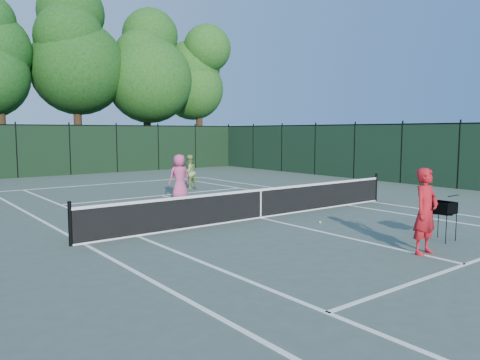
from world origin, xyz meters
TOP-DOWN VIEW (x-y plane):
  - ground at (0.00, 0.00)m, footprint 90.00×90.00m
  - sideline_doubles_left at (-5.49, 0.00)m, footprint 0.10×23.77m
  - sideline_doubles_right at (5.49, 0.00)m, footprint 0.10×23.77m
  - sideline_singles_left at (-4.12, 0.00)m, footprint 0.10×23.77m
  - sideline_singles_right at (4.12, 0.00)m, footprint 0.10×23.77m
  - baseline_far at (0.00, 11.88)m, footprint 10.97×0.10m
  - service_line_near at (0.00, -6.40)m, footprint 8.23×0.10m
  - service_line_far at (0.00, 6.40)m, footprint 8.23×0.10m
  - center_service_line at (0.00, 0.00)m, footprint 0.10×12.80m
  - tennis_net at (0.00, 0.00)m, footprint 11.69×0.09m
  - fence_far at (0.00, 18.00)m, footprint 24.00×0.05m
  - fence_right at (12.00, 0.00)m, footprint 0.05×36.00m
  - tree_3 at (2.00, 22.30)m, footprint 7.00×7.00m
  - tree_4 at (7.00, 21.60)m, footprint 6.20×6.20m
  - tree_5 at (12.00, 22.10)m, footprint 5.80×5.80m
  - coach at (0.10, -5.43)m, footprint 0.94×0.64m
  - player_pink at (0.01, 4.92)m, footprint 0.90×0.62m
  - player_green at (2.01, 7.46)m, footprint 0.82×0.66m
  - ball_hopper at (1.59, -5.01)m, footprint 0.64×0.64m
  - loose_ball_midcourt at (0.83, -1.71)m, footprint 0.07×0.07m

SIDE VIEW (x-z plane):
  - ground at x=0.00m, z-range 0.00..0.00m
  - sideline_doubles_left at x=-5.49m, z-range 0.00..0.01m
  - sideline_doubles_right at x=5.49m, z-range 0.00..0.01m
  - sideline_singles_left at x=-4.12m, z-range 0.00..0.01m
  - sideline_singles_right at x=4.12m, z-range 0.00..0.01m
  - baseline_far at x=0.00m, z-range 0.00..0.01m
  - service_line_near at x=0.00m, z-range 0.00..0.01m
  - service_line_far at x=0.00m, z-range 0.00..0.01m
  - center_service_line at x=0.00m, z-range 0.00..0.01m
  - loose_ball_midcourt at x=0.83m, z-range 0.00..0.07m
  - tennis_net at x=0.00m, z-range -0.05..1.01m
  - player_green at x=2.01m, z-range 0.00..1.59m
  - ball_hopper at x=1.59m, z-range 0.33..1.29m
  - player_pink at x=0.01m, z-range 0.00..1.78m
  - coach at x=0.10m, z-range 0.00..1.89m
  - fence_far at x=0.00m, z-range 0.00..3.00m
  - fence_right at x=12.00m, z-range 0.00..3.00m
  - tree_5 at x=12.00m, z-range 1.59..13.82m
  - tree_4 at x=7.00m, z-range 1.66..14.63m
  - tree_3 at x=2.00m, z-range 1.78..16.23m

